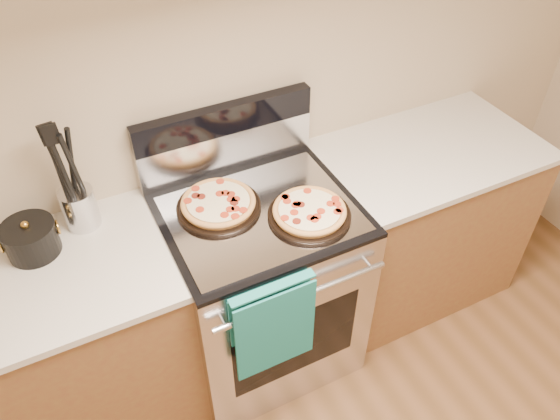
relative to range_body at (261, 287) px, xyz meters
name	(u,v)px	position (x,y,z in m)	size (l,w,h in m)	color
wall_back	(217,72)	(0.00, 0.35, 0.90)	(4.00, 4.00, 0.00)	#C0AB8A
range_body	(261,287)	(0.00, 0.00, 0.00)	(0.76, 0.68, 0.90)	#B7B7BC
oven_window	(296,343)	(0.00, -0.34, 0.00)	(0.56, 0.01, 0.40)	black
cooktop	(258,211)	(0.00, 0.00, 0.46)	(0.76, 0.68, 0.02)	black
backsplash_lower	(227,150)	(0.00, 0.31, 0.56)	(0.76, 0.06, 0.18)	silver
backsplash_upper	(224,119)	(0.00, 0.31, 0.71)	(0.76, 0.06, 0.12)	black
oven_handle	(303,296)	(0.00, -0.38, 0.35)	(0.03, 0.03, 0.70)	silver
dish_towel	(273,325)	(-0.12, -0.38, 0.25)	(0.32, 0.05, 0.42)	#187C72
foil_sheet	(261,214)	(0.00, -0.03, 0.47)	(0.70, 0.55, 0.01)	gray
cabinet_left	(60,359)	(-0.88, 0.03, -0.01)	(1.00, 0.62, 0.88)	brown
countertop_left	(24,286)	(-0.88, 0.03, 0.45)	(1.02, 0.64, 0.03)	#BBB5A8
cabinet_right	(415,224)	(0.88, 0.03, -0.01)	(1.00, 0.62, 0.88)	brown
countertop_right	(431,152)	(0.88, 0.03, 0.45)	(1.02, 0.64, 0.03)	#BBB5A8
pepperoni_pizza_back	(218,204)	(-0.14, 0.07, 0.50)	(0.33, 0.33, 0.04)	#B37836
pepperoni_pizza_front	(309,212)	(0.16, -0.13, 0.50)	(0.32, 0.32, 0.04)	#B37836
utensil_crock	(80,208)	(-0.63, 0.24, 0.54)	(0.13, 0.13, 0.16)	silver
saucepan	(31,240)	(-0.82, 0.17, 0.52)	(0.19, 0.19, 0.11)	black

